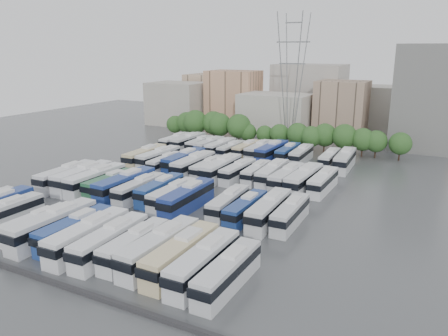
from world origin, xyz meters
The scene contains 56 objects.
ground centered at (0.00, 0.00, 0.00)m, with size 220.00×220.00×0.00m, color #424447.
parapet centered at (0.00, -33.00, 0.25)m, with size 56.00×0.50×0.50m, color #2D2D30.
tree_line centered at (-2.48, 42.11, 4.47)m, with size 65.94×8.15×8.49m.
city_buildings centered at (-7.46, 71.86, 7.87)m, with size 102.00×35.00×20.00m.
apartment_tower centered at (34.00, 58.00, 13.00)m, with size 14.00×14.00×26.00m, color silver.
electricity_pylon centered at (2.00, 50.00, 18.66)m, with size 9.00×6.91×33.83m.
bus_r0_s2 centered at (-14.98, -24.52, 1.87)m, with size 2.80×12.16×3.81m.
bus_r0_s4 centered at (-8.25, -24.70, 1.66)m, with size 2.52×10.81×3.38m.
bus_r0_s5 centered at (-5.03, -24.59, 2.10)m, with size 3.10×13.63×4.27m.
bus_r0_s6 centered at (-1.67, -23.96, 1.88)m, with size 2.69×12.21×3.83m.
bus_r0_s7 centered at (1.60, -24.92, 2.03)m, with size 3.29×13.28×4.14m.
bus_r0_s8 centered at (5.02, -24.71, 1.95)m, with size 3.34×12.74×3.96m.
bus_r0_s9 centered at (8.12, -23.93, 1.80)m, with size 2.85×11.73×3.66m.
bus_r0_s10 centered at (11.57, -23.50, 2.05)m, with size 3.21×13.36×4.17m.
bus_r0_s11 centered at (14.80, -23.74, 2.02)m, with size 2.87×13.10×4.11m.
bus_r0_s12 centered at (18.02, -24.21, 1.98)m, with size 2.92×12.90×4.04m.
bus_r0_s13 centered at (21.32, -24.81, 1.86)m, with size 2.64×12.07×3.78m.
bus_r1_s0 centered at (-21.47, -6.81, 2.04)m, with size 3.40×13.33×4.15m.
bus_r1_s1 centered at (-18.20, -5.97, 2.09)m, with size 3.43×13.67×4.26m.
bus_r1_s2 centered at (-14.99, -6.04, 2.06)m, with size 2.97×13.36×4.19m.
bus_r1_s3 centered at (-11.64, -6.07, 1.81)m, with size 2.66×11.74×3.68m.
bus_r1_s4 centered at (-8.29, -6.05, 2.09)m, with size 3.25×13.65×4.27m.
bus_r1_s5 centered at (-5.03, -6.24, 1.84)m, with size 2.73×12.00×3.76m.
bus_r1_s6 centered at (-1.83, -4.80, 1.82)m, with size 3.04×11.92×3.71m.
bus_r1_s7 centered at (1.75, -6.12, 1.81)m, with size 2.74×11.82×3.70m.
bus_r1_s8 centered at (4.89, -6.81, 2.02)m, with size 2.97×13.15×4.12m.
bus_r1_s10 centered at (11.52, -5.50, 1.79)m, with size 3.12×11.75×3.65m.
bus_r1_s11 centered at (14.83, -6.25, 1.75)m, with size 2.51×11.37×3.57m.
bus_r1_s12 centered at (18.35, -5.72, 1.97)m, with size 3.12×12.87×4.02m.
bus_r1_s13 centered at (21.47, -5.18, 1.79)m, with size 2.83×11.69×3.65m.
bus_r2_s1 centered at (-18.13, 12.51, 2.02)m, with size 3.26×13.18×4.11m.
bus_r2_s2 centered at (-14.89, 12.95, 1.96)m, with size 3.27×12.84×4.00m.
bus_r2_s3 centered at (-11.57, 10.82, 1.71)m, with size 2.75×11.18×3.49m.
bus_r2_s4 centered at (-8.31, 12.92, 2.07)m, with size 3.05×13.44×4.21m.
bus_r2_s5 centered at (-4.87, 10.99, 2.06)m, with size 2.98×13.40×4.20m.
bus_r2_s6 centered at (-1.71, 11.42, 1.72)m, with size 2.62×11.20×3.50m.
bus_r2_s7 centered at (1.44, 11.20, 2.06)m, with size 3.06×13.38×4.19m.
bus_r2_s8 centered at (4.84, 11.75, 1.78)m, with size 2.89×11.60×3.62m.
bus_r2_s9 centered at (8.17, 13.00, 1.67)m, with size 2.79×10.91×3.40m.
bus_r2_s10 centered at (11.60, 12.72, 1.92)m, with size 3.18×12.58×3.92m.
bus_r2_s11 centered at (15.04, 11.39, 1.94)m, with size 3.09×12.69×3.96m.
bus_r2_s12 centered at (18.24, 11.33, 2.07)m, with size 3.45×13.56×4.22m.
bus_r2_s13 centered at (21.48, 12.35, 1.83)m, with size 2.74×11.92×3.73m.
bus_r3_s0 centered at (-21.46, 29.77, 1.84)m, with size 2.76×11.97×3.75m.
bus_r3_s1 centered at (-18.21, 30.49, 1.92)m, with size 3.29×12.60×3.92m.
bus_r3_s2 centered at (-14.69, 30.12, 1.71)m, with size 2.91×11.22×3.49m.
bus_r3_s3 centered at (-11.61, 29.64, 1.77)m, with size 2.66×11.54×3.61m.
bus_r3_s4 centered at (-8.30, 29.26, 1.78)m, with size 2.94×11.66×3.63m.
bus_r3_s5 centered at (-5.08, 28.59, 1.67)m, with size 2.54×10.88×3.40m.
bus_r3_s6 centered at (-1.72, 30.15, 1.76)m, with size 2.74×11.45×3.58m.
bus_r3_s7 centered at (1.60, 30.05, 1.88)m, with size 2.73×12.24×3.84m.
bus_r3_s8 centered at (4.82, 29.75, 2.03)m, with size 3.52×13.29×4.13m.
bus_r3_s9 centered at (8.20, 31.19, 1.78)m, with size 2.58×11.57×3.62m.
bus_r3_s10 centered at (11.57, 30.58, 1.80)m, with size 2.86×11.76×3.67m.
bus_r3_s12 centered at (18.07, 30.25, 1.74)m, with size 2.73×11.36×3.55m.
bus_r3_s13 centered at (21.52, 29.54, 1.99)m, with size 3.43×13.05×4.06m.
Camera 1 is at (40.25, -62.03, 24.75)m, focal length 35.00 mm.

